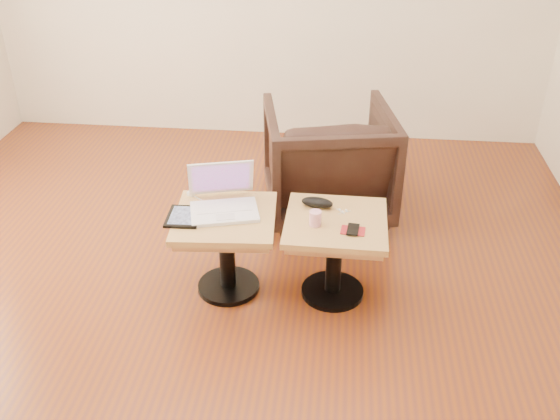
# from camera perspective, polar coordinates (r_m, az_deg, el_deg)

# --- Properties ---
(room_shell) EXTENTS (4.52, 4.52, 2.71)m
(room_shell) POSITION_cam_1_polar(r_m,az_deg,el_deg) (2.93, -6.73, 13.95)
(room_shell) COLOR #5A2919
(room_shell) RESTS_ON ground
(side_table_left) EXTENTS (0.57, 0.57, 0.48)m
(side_table_left) POSITION_cam_1_polar(r_m,az_deg,el_deg) (3.36, -4.97, -2.23)
(side_table_left) COLOR black
(side_table_left) RESTS_ON ground
(side_table_right) EXTENTS (0.54, 0.54, 0.48)m
(side_table_right) POSITION_cam_1_polar(r_m,az_deg,el_deg) (3.32, 5.05, -2.66)
(side_table_right) COLOR black
(side_table_right) RESTS_ON ground
(laptop) EXTENTS (0.43, 0.41, 0.24)m
(laptop) POSITION_cam_1_polar(r_m,az_deg,el_deg) (3.34, -5.22, 0.87)
(laptop) COLOR white
(laptop) RESTS_ON side_table_left
(tablet) EXTENTS (0.18, 0.23, 0.02)m
(tablet) POSITION_cam_1_polar(r_m,az_deg,el_deg) (3.30, -8.78, -0.59)
(tablet) COLOR black
(tablet) RESTS_ON side_table_left
(charging_adapter) EXTENTS (0.05, 0.05, 0.02)m
(charging_adapter) POSITION_cam_1_polar(r_m,az_deg,el_deg) (3.51, -8.12, 1.52)
(charging_adapter) COLOR white
(charging_adapter) RESTS_ON side_table_left
(glasses_case) EXTENTS (0.18, 0.10, 0.05)m
(glasses_case) POSITION_cam_1_polar(r_m,az_deg,el_deg) (3.35, 3.42, 0.69)
(glasses_case) COLOR black
(glasses_case) RESTS_ON side_table_right
(striped_cup) EXTENTS (0.07, 0.07, 0.08)m
(striped_cup) POSITION_cam_1_polar(r_m,az_deg,el_deg) (3.19, 3.25, -0.76)
(striped_cup) COLOR #C94273
(striped_cup) RESTS_ON side_table_right
(earbuds_tangle) EXTENTS (0.07, 0.05, 0.01)m
(earbuds_tangle) POSITION_cam_1_polar(r_m,az_deg,el_deg) (3.33, 5.74, -0.08)
(earbuds_tangle) COLOR white
(earbuds_tangle) RESTS_ON side_table_right
(phone_on_sleeve) EXTENTS (0.13, 0.11, 0.01)m
(phone_on_sleeve) POSITION_cam_1_polar(r_m,az_deg,el_deg) (3.17, 6.69, -1.83)
(phone_on_sleeve) COLOR maroon
(phone_on_sleeve) RESTS_ON side_table_right
(armchair) EXTENTS (0.94, 0.95, 0.74)m
(armchair) POSITION_cam_1_polar(r_m,az_deg,el_deg) (4.11, 4.41, 4.43)
(armchair) COLOR black
(armchair) RESTS_ON ground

